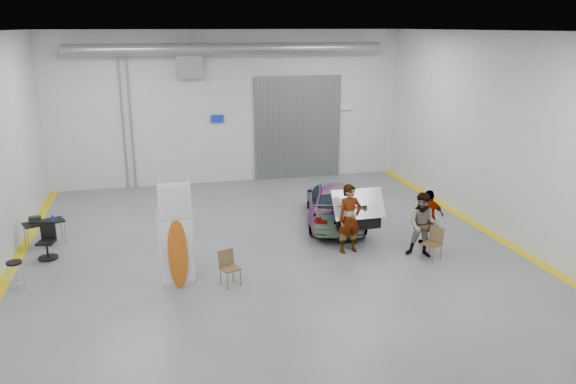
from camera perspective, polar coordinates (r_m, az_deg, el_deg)
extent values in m
plane|color=slate|center=(15.72, -1.61, -6.40)|extent=(16.00, 16.00, 0.00)
cube|color=silver|center=(17.62, 21.27, 5.19)|extent=(0.02, 16.00, 6.00)
cube|color=silver|center=(22.58, -5.98, 8.49)|extent=(14.00, 0.02, 6.00)
cube|color=silver|center=(7.53, 11.23, -8.32)|extent=(14.00, 0.02, 6.00)
cube|color=white|center=(14.48, -1.80, 16.03)|extent=(14.00, 16.00, 0.02)
cube|color=gray|center=(23.19, 1.02, 6.54)|extent=(3.60, 0.12, 4.20)
cube|color=gray|center=(22.18, -10.03, 12.87)|extent=(1.00, 0.50, 1.20)
cylinder|color=gray|center=(21.79, -5.94, 14.28)|extent=(11.90, 0.44, 0.44)
cube|color=#162FB5|center=(22.50, -7.19, 7.40)|extent=(0.50, 0.04, 0.30)
cube|color=white|center=(23.64, 5.78, 8.61)|extent=(0.70, 0.04, 0.25)
cylinder|color=gray|center=(22.40, -15.65, 6.61)|extent=(0.08, 0.08, 5.00)
cylinder|color=gray|center=(22.41, -16.42, 6.56)|extent=(0.08, 0.08, 5.00)
cube|color=#D0B90B|center=(15.91, -26.77, -7.98)|extent=(0.30, 16.00, 0.01)
cube|color=#D0B90B|center=(18.30, 19.91, -4.03)|extent=(0.30, 16.00, 0.01)
imported|color=silver|center=(18.19, 4.79, -1.06)|extent=(2.89, 4.77, 1.29)
imported|color=#936A50|center=(15.69, 6.28, -2.71)|extent=(0.78, 0.58, 1.96)
imported|color=teal|center=(15.76, 13.59, -3.27)|extent=(1.11, 1.03, 1.82)
imported|color=#9B5533|center=(16.69, 14.11, -2.51)|extent=(0.98, 0.47, 1.64)
cube|color=white|center=(13.82, -11.25, -5.89)|extent=(0.79, 0.10, 1.68)
ellipsoid|color=orange|center=(13.76, -11.22, -6.18)|extent=(0.48, 0.26, 1.77)
cube|color=white|center=(13.38, -11.54, -0.93)|extent=(0.76, 0.10, 0.88)
cylinder|color=white|center=(13.64, -12.73, -4.17)|extent=(0.02, 0.02, 2.79)
cylinder|color=white|center=(13.66, -9.99, -3.98)|extent=(0.02, 0.02, 2.79)
cube|color=brown|center=(13.86, -5.90, -7.73)|extent=(0.54, 0.53, 0.04)
cube|color=brown|center=(13.94, -6.04, -6.56)|extent=(0.42, 0.23, 0.40)
cube|color=brown|center=(15.70, 14.40, -5.13)|extent=(0.58, 0.58, 0.04)
cube|color=brown|center=(15.78, 14.13, -4.07)|extent=(0.29, 0.42, 0.42)
cylinder|color=black|center=(14.96, -26.09, -6.47)|extent=(0.36, 0.36, 0.05)
torus|color=silver|center=(15.14, -25.86, -8.15)|extent=(0.38, 0.38, 0.02)
cylinder|color=gray|center=(17.68, -25.17, -4.24)|extent=(0.03, 0.03, 0.66)
cylinder|color=gray|center=(17.49, -21.94, -4.07)|extent=(0.03, 0.03, 0.66)
cylinder|color=gray|center=(18.10, -24.91, -3.74)|extent=(0.03, 0.03, 0.66)
cylinder|color=gray|center=(17.92, -21.76, -3.56)|extent=(0.03, 0.03, 0.66)
cube|color=black|center=(17.68, -23.58, -2.84)|extent=(1.22, 0.92, 0.04)
cylinder|color=navy|center=(17.51, -22.79, -2.52)|extent=(0.07, 0.07, 0.20)
cube|color=black|center=(17.74, -24.32, -2.53)|extent=(0.32, 0.20, 0.16)
cylinder|color=black|center=(16.78, -23.17, -6.14)|extent=(0.53, 0.53, 0.04)
cylinder|color=black|center=(16.70, -23.26, -5.43)|extent=(0.06, 0.06, 0.45)
cube|color=black|center=(16.62, -23.35, -4.71)|extent=(0.52, 0.52, 0.07)
cube|color=black|center=(16.72, -23.35, -3.56)|extent=(0.42, 0.15, 0.47)
cube|color=silver|center=(16.21, 7.03, -0.87)|extent=(1.51, 0.91, 0.04)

